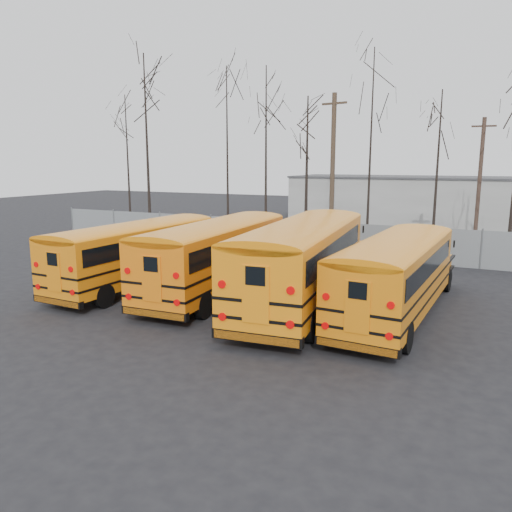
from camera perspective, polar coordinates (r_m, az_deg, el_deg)
The scene contains 16 objects.
ground at distance 18.55m, azimuth -2.59°, elevation -6.32°, with size 120.00×120.00×0.00m, color black.
fence at distance 29.22m, azimuth 8.48°, elevation 1.88°, with size 40.00×0.04×2.00m, color gray.
distant_building at distance 48.19m, azimuth 17.85°, elevation 6.13°, with size 22.00×8.00×4.00m, color beige.
bus_a at distance 22.48m, azimuth -13.25°, elevation 0.86°, with size 2.79×10.43×2.89m.
bus_b at distance 20.85m, azimuth -4.26°, elevation 0.68°, with size 3.04×11.13×3.09m.
bus_c at distance 18.88m, azimuth 5.55°, elevation 0.05°, with size 3.77×12.11×3.34m.
bus_d at distance 18.15m, azimuth 15.88°, elevation -1.52°, with size 2.99×10.58×2.93m.
utility_pole_left at distance 32.65m, azimuth 8.74°, elevation 9.77°, with size 1.70×0.50×9.66m.
utility_pole_right at distance 35.12m, azimuth 24.17°, elevation 7.78°, with size 1.45×0.25×8.17m.
tree_0 at distance 42.63m, azimuth -14.43°, elevation 10.28°, with size 0.26×0.26×10.69m, color black.
tree_1 at distance 36.77m, azimuth -12.33°, elevation 11.94°, with size 0.26×0.26×12.74m, color black.
tree_2 at distance 37.64m, azimuth -3.30°, elevation 11.73°, with size 0.26×0.26×12.20m, color black.
tree_3 at distance 34.27m, azimuth 1.14°, elevation 11.36°, with size 0.26×0.26×11.63m, color black.
tree_4 at distance 33.57m, azimuth 5.81°, elevation 9.60°, with size 0.26×0.26×9.61m, color black.
tree_5 at distance 34.06m, azimuth 12.95°, elevation 11.87°, with size 0.26×0.26×12.54m, color black.
tree_6 at distance 31.63m, azimuth 19.98°, elevation 8.87°, with size 0.26×0.26×9.52m, color black.
Camera 1 is at (8.35, -15.65, 5.44)m, focal length 35.00 mm.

